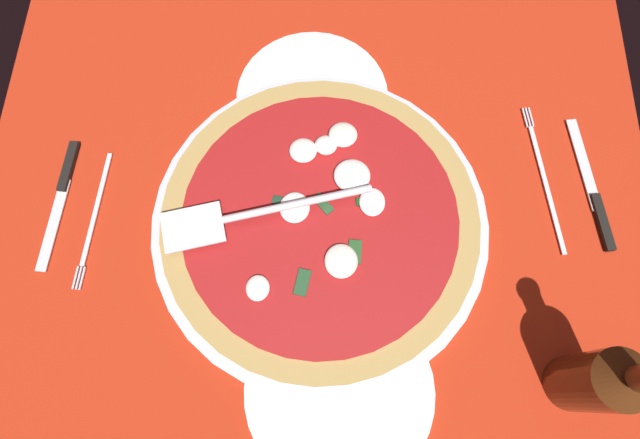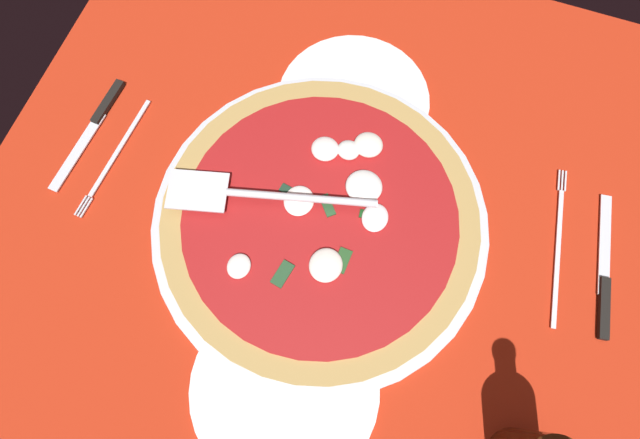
% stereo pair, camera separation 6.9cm
% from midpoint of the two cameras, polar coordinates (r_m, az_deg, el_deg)
% --- Properties ---
extents(ground_plane, '(0.91, 0.91, 0.01)m').
position_cam_midpoint_polar(ground_plane, '(0.71, -3.21, -0.16)').
color(ground_plane, '#B42711').
extents(checker_pattern, '(0.91, 0.91, 0.00)m').
position_cam_midpoint_polar(checker_pattern, '(0.71, -3.23, -0.05)').
color(checker_pattern, silver).
rests_on(checker_pattern, ground_plane).
extents(pizza_pan, '(0.44, 0.44, 0.01)m').
position_cam_midpoint_polar(pizza_pan, '(0.70, -2.77, -0.81)').
color(pizza_pan, silver).
rests_on(pizza_pan, ground_plane).
extents(dinner_plate_left, '(0.22, 0.22, 0.01)m').
position_cam_midpoint_polar(dinner_plate_left, '(0.78, -3.37, 12.71)').
color(dinner_plate_left, white).
rests_on(dinner_plate_left, ground_plane).
extents(dinner_plate_right, '(0.23, 0.23, 0.01)m').
position_cam_midpoint_polar(dinner_plate_right, '(0.67, -0.97, -18.39)').
color(dinner_plate_right, white).
rests_on(dinner_plate_right, ground_plane).
extents(pizza, '(0.42, 0.42, 0.03)m').
position_cam_midpoint_polar(pizza, '(0.69, -2.77, -0.32)').
color(pizza, '#B18C4C').
rests_on(pizza, pizza_pan).
extents(pizza_server, '(0.10, 0.27, 0.01)m').
position_cam_midpoint_polar(pizza_server, '(0.67, -9.71, 0.27)').
color(pizza_server, silver).
rests_on(pizza_server, pizza).
extents(place_setting_near, '(0.21, 0.13, 0.01)m').
position_cam_midpoint_polar(place_setting_near, '(0.80, -26.84, 0.91)').
color(place_setting_near, white).
rests_on(place_setting_near, ground_plane).
extents(place_setting_far, '(0.22, 0.15, 0.01)m').
position_cam_midpoint_polar(place_setting_far, '(0.78, 22.96, 2.79)').
color(place_setting_far, white).
rests_on(place_setting_far, ground_plane).
extents(beer_bottle, '(0.06, 0.06, 0.23)m').
position_cam_midpoint_polar(beer_bottle, '(0.64, 25.44, -15.88)').
color(beer_bottle, '#4A230E').
rests_on(beer_bottle, ground_plane).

